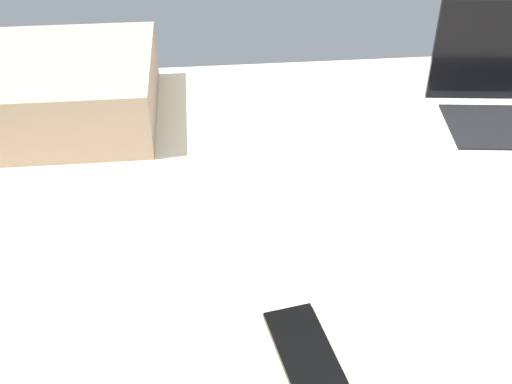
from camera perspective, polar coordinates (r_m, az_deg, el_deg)
The scene contains 3 objects.
bed_mattress at distance 100.51cm, azimuth -5.24°, elevation -10.62°, with size 180.00×140.00×18.00cm, color beige.
cell_phone at distance 82.96cm, azimuth 4.36°, elevation -14.07°, with size 6.80×14.00×0.80cm, color black.
pillow at distance 135.04cm, azimuth -20.46°, elevation 8.64°, with size 52.00×36.00×13.00cm, color tan.
Camera 1 is at (2.22, -68.93, 82.11)cm, focal length 43.86 mm.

